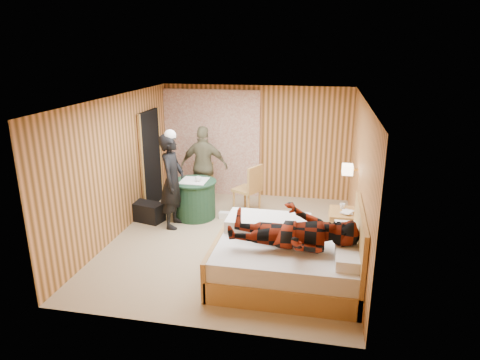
% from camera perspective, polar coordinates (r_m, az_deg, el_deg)
% --- Properties ---
extents(floor, '(4.20, 5.00, 0.01)m').
position_cam_1_polar(floor, '(7.70, -1.00, -8.04)').
color(floor, tan).
rests_on(floor, ground).
extents(ceiling, '(4.20, 5.00, 0.01)m').
position_cam_1_polar(ceiling, '(6.99, -1.11, 10.76)').
color(ceiling, silver).
rests_on(ceiling, wall_back).
extents(wall_back, '(4.20, 0.02, 2.50)m').
position_cam_1_polar(wall_back, '(9.63, 2.11, 5.09)').
color(wall_back, '#DC9054').
rests_on(wall_back, floor).
extents(wall_left, '(0.02, 5.00, 2.50)m').
position_cam_1_polar(wall_left, '(7.95, -16.02, 1.71)').
color(wall_left, '#DC9054').
rests_on(wall_left, floor).
extents(wall_right, '(0.02, 5.00, 2.50)m').
position_cam_1_polar(wall_right, '(7.12, 15.70, -0.08)').
color(wall_right, '#DC9054').
rests_on(wall_right, floor).
extents(curtain, '(2.20, 0.08, 2.40)m').
position_cam_1_polar(curtain, '(9.78, -3.77, 4.95)').
color(curtain, silver).
rests_on(curtain, floor).
extents(doorway, '(0.06, 0.90, 2.05)m').
position_cam_1_polar(doorway, '(9.21, -11.80, 2.71)').
color(doorway, black).
rests_on(doorway, floor).
extents(wall_lamp, '(0.26, 0.24, 0.16)m').
position_cam_1_polar(wall_lamp, '(7.53, 14.16, 1.38)').
color(wall_lamp, gold).
rests_on(wall_lamp, wall_right).
extents(bed, '(2.17, 1.71, 1.17)m').
position_cam_1_polar(bed, '(6.41, 6.78, -10.37)').
color(bed, tan).
rests_on(bed, floor).
extents(nightstand, '(0.46, 0.62, 0.60)m').
position_cam_1_polar(nightstand, '(7.68, 13.35, -6.08)').
color(nightstand, tan).
rests_on(nightstand, floor).
extents(round_table, '(0.88, 0.88, 0.78)m').
position_cam_1_polar(round_table, '(8.60, -6.05, -2.50)').
color(round_table, '#1F442B').
rests_on(round_table, floor).
extents(chair_far, '(0.48, 0.48, 0.93)m').
position_cam_1_polar(chair_far, '(9.19, -4.90, -0.18)').
color(chair_far, tan).
rests_on(chair_far, floor).
extents(chair_near, '(0.63, 0.63, 1.03)m').
position_cam_1_polar(chair_near, '(8.66, 1.39, -0.80)').
color(chair_near, tan).
rests_on(chair_near, floor).
extents(duffel_bag, '(0.72, 0.50, 0.37)m').
position_cam_1_polar(duffel_bag, '(8.65, -12.30, -4.16)').
color(duffel_bag, black).
rests_on(duffel_bag, floor).
extents(sneaker_left, '(0.28, 0.12, 0.12)m').
position_cam_1_polar(sneaker_left, '(8.73, -0.33, -4.42)').
color(sneaker_left, white).
rests_on(sneaker_left, floor).
extents(sneaker_right, '(0.31, 0.13, 0.14)m').
position_cam_1_polar(sneaker_right, '(8.59, -1.77, -4.75)').
color(sneaker_right, white).
rests_on(sneaker_right, floor).
extents(woman_standing, '(0.45, 0.67, 1.80)m').
position_cam_1_polar(woman_standing, '(8.08, -9.02, -0.16)').
color(woman_standing, black).
rests_on(woman_standing, floor).
extents(man_at_table, '(1.03, 0.46, 1.72)m').
position_cam_1_polar(man_at_table, '(9.13, -4.80, 1.83)').
color(man_at_table, brown).
rests_on(man_at_table, floor).
extents(man_on_bed, '(0.86, 0.67, 1.77)m').
position_cam_1_polar(man_on_bed, '(5.91, 7.14, -5.61)').
color(man_on_bed, maroon).
rests_on(man_on_bed, bed).
extents(book_lower, '(0.17, 0.22, 0.02)m').
position_cam_1_polar(book_lower, '(7.52, 13.51, -4.15)').
color(book_lower, white).
rests_on(book_lower, nightstand).
extents(book_upper, '(0.25, 0.28, 0.02)m').
position_cam_1_polar(book_upper, '(7.52, 13.53, -4.01)').
color(book_upper, white).
rests_on(book_upper, nightstand).
extents(cup_nightstand, '(0.12, 0.12, 0.09)m').
position_cam_1_polar(cup_nightstand, '(7.68, 13.49, -3.41)').
color(cup_nightstand, white).
rests_on(cup_nightstand, nightstand).
extents(cup_table, '(0.13, 0.13, 0.10)m').
position_cam_1_polar(cup_table, '(8.39, -5.59, 0.13)').
color(cup_table, white).
rests_on(cup_table, round_table).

